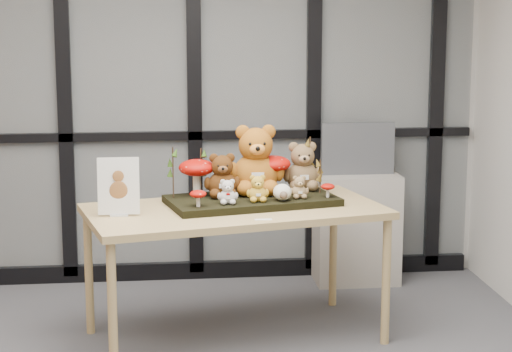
{
  "coord_description": "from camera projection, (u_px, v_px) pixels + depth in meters",
  "views": [
    {
      "loc": [
        0.18,
        -4.04,
        1.97
      ],
      "look_at": [
        0.74,
        1.17,
        0.99
      ],
      "focal_mm": 65.0,
      "sensor_mm": 36.0,
      "label": 1
    }
  ],
  "objects": [
    {
      "name": "monitor",
      "position": [
        358.0,
        148.0,
        6.51
      ],
      "size": [
        0.52,
        0.05,
        0.37
      ],
      "color": "#4D5055",
      "rests_on": "cabinet"
    },
    {
      "name": "glass_partition",
      "position": [
        130.0,
        84.0,
        6.44
      ],
      "size": [
        4.9,
        0.06,
        2.78
      ],
      "color": "#2D383F",
      "rests_on": "floor"
    },
    {
      "name": "label_card",
      "position": [
        263.0,
        220.0,
        5.09
      ],
      "size": [
        0.1,
        0.03,
        0.0
      ],
      "primitive_type": "cube",
      "color": "white",
      "rests_on": "display_table"
    },
    {
      "name": "mushroom_front_left",
      "position": [
        198.0,
        198.0,
        5.22
      ],
      "size": [
        0.09,
        0.09,
        0.1
      ],
      "primitive_type": null,
      "color": "#A90B05",
      "rests_on": "diorama_tray"
    },
    {
      "name": "mushroom_front_right",
      "position": [
        328.0,
        190.0,
        5.47
      ],
      "size": [
        0.08,
        0.08,
        0.09
      ],
      "primitive_type": null,
      "color": "#A90B05",
      "rests_on": "diorama_tray"
    },
    {
      "name": "bear_white_bow",
      "position": [
        228.0,
        190.0,
        5.29
      ],
      "size": [
        0.14,
        0.13,
        0.16
      ],
      "primitive_type": null,
      "rotation": [
        0.0,
        0.0,
        0.23
      ],
      "color": "silver",
      "rests_on": "diorama_tray"
    },
    {
      "name": "bear_pooh_yellow",
      "position": [
        256.0,
        156.0,
        5.57
      ],
      "size": [
        0.41,
        0.39,
        0.46
      ],
      "primitive_type": null,
      "rotation": [
        0.0,
        0.0,
        0.23
      ],
      "color": "#A55C16",
      "rests_on": "diorama_tray"
    },
    {
      "name": "sprig_dry_far_right",
      "position": [
        310.0,
        163.0,
        5.69
      ],
      "size": [
        0.05,
        0.05,
        0.33
      ],
      "primitive_type": null,
      "color": "brown",
      "rests_on": "diorama_tray"
    },
    {
      "name": "mushroom_back_left",
      "position": [
        197.0,
        176.0,
        5.51
      ],
      "size": [
        0.22,
        0.22,
        0.24
      ],
      "primitive_type": null,
      "color": "#A90B05",
      "rests_on": "diorama_tray"
    },
    {
      "name": "diorama_tray",
      "position": [
        252.0,
        201.0,
        5.49
      ],
      "size": [
        1.07,
        0.7,
        0.04
      ],
      "primitive_type": "cube",
      "rotation": [
        0.0,
        0.0,
        0.23
      ],
      "color": "black",
      "rests_on": "display_table"
    },
    {
      "name": "mushroom_back_right",
      "position": [
        273.0,
        172.0,
        5.63
      ],
      "size": [
        0.22,
        0.22,
        0.24
      ],
      "primitive_type": null,
      "color": "#A90B05",
      "rests_on": "diorama_tray"
    },
    {
      "name": "display_table",
      "position": [
        235.0,
        219.0,
        5.41
      ],
      "size": [
        1.85,
        1.22,
        0.8
      ],
      "rotation": [
        0.0,
        0.0,
        0.23
      ],
      "color": "tan",
      "rests_on": "floor"
    },
    {
      "name": "room_shell",
      "position": [
        114.0,
        72.0,
        3.98
      ],
      "size": [
        5.0,
        5.0,
        5.0
      ],
      "color": "beige",
      "rests_on": "floor"
    },
    {
      "name": "bear_tan_back",
      "position": [
        302.0,
        163.0,
        5.69
      ],
      "size": [
        0.29,
        0.27,
        0.32
      ],
      "primitive_type": null,
      "rotation": [
        0.0,
        0.0,
        0.23
      ],
      "color": "brown",
      "rests_on": "diorama_tray"
    },
    {
      "name": "sprig_green_far_left",
      "position": [
        173.0,
        173.0,
        5.43
      ],
      "size": [
        0.05,
        0.05,
        0.3
      ],
      "primitive_type": null,
      "color": "#1B3D0D",
      "rests_on": "diorama_tray"
    },
    {
      "name": "cabinet",
      "position": [
        357.0,
        228.0,
        6.6
      ],
      "size": [
        0.59,
        0.34,
        0.78
      ],
      "primitive_type": "cube",
      "color": "#A19A8F",
      "rests_on": "floor"
    },
    {
      "name": "bear_brown_medium",
      "position": [
        222.0,
        173.0,
        5.48
      ],
      "size": [
        0.26,
        0.24,
        0.29
      ],
      "primitive_type": null,
      "rotation": [
        0.0,
        0.0,
        0.23
      ],
      "color": "#4A270C",
      "rests_on": "diorama_tray"
    },
    {
      "name": "sign_holder",
      "position": [
        119.0,
        189.0,
        5.16
      ],
      "size": [
        0.23,
        0.06,
        0.33
      ],
      "rotation": [
        0.0,
        0.0,
        -0.01
      ],
      "color": "silver",
      "rests_on": "display_table"
    },
    {
      "name": "bear_beige_small",
      "position": [
        299.0,
        186.0,
        5.45
      ],
      "size": [
        0.13,
        0.12,
        0.15
      ],
      "primitive_type": null,
      "rotation": [
        0.0,
        0.0,
        0.23
      ],
      "color": "#97784D",
      "rests_on": "diorama_tray"
    },
    {
      "name": "sprig_green_centre",
      "position": [
        228.0,
        174.0,
        5.61
      ],
      "size": [
        0.05,
        0.05,
        0.23
      ],
      "primitive_type": null,
      "color": "#1B3D0D",
      "rests_on": "diorama_tray"
    },
    {
      "name": "plush_cream_hedgehog",
      "position": [
        282.0,
        191.0,
        5.38
      ],
      "size": [
        0.1,
        0.09,
        0.11
      ],
      "primitive_type": null,
      "rotation": [
        0.0,
        0.0,
        0.23
      ],
      "color": "white",
      "rests_on": "diorama_tray"
    },
    {
      "name": "bear_small_yellow",
      "position": [
        258.0,
        187.0,
        5.35
      ],
      "size": [
        0.15,
        0.15,
        0.17
      ],
      "primitive_type": null,
      "rotation": [
        0.0,
        0.0,
        0.23
      ],
      "color": "gold",
      "rests_on": "diorama_tray"
    },
    {
      "name": "sprig_green_mid_left",
      "position": [
        201.0,
        171.0,
        5.54
      ],
      "size": [
        0.05,
        0.05,
        0.28
      ],
      "primitive_type": null,
      "color": "#1B3D0D",
      "rests_on": "diorama_tray"
    },
    {
      "name": "sprig_dry_mid_right",
      "position": [
        320.0,
        176.0,
        5.59
      ],
      "size": [
        0.05,
        0.05,
        0.21
      ],
      "primitive_type": null,
      "color": "brown",
      "rests_on": "diorama_tray"
    }
  ]
}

